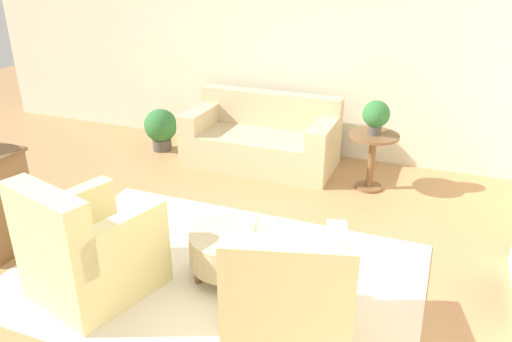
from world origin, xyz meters
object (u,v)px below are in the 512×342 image
at_px(side_table, 372,152).
at_px(potted_plant_floor, 161,127).
at_px(couch, 262,140).
at_px(ottoman_table, 230,248).
at_px(armchair_right, 287,301).
at_px(armchair_left, 87,252).
at_px(potted_plant_on_side_table, 376,115).

bearing_deg(side_table, potted_plant_floor, 176.29).
distance_m(couch, ottoman_table, 2.43).
bearing_deg(armchair_right, armchair_left, 180.00).
xyz_separation_m(couch, armchair_right, (1.30, -2.95, 0.06)).
xyz_separation_m(armchair_right, side_table, (0.10, 2.69, 0.07)).
relative_size(armchair_left, side_table, 1.59).
bearing_deg(potted_plant_on_side_table, armchair_left, -122.25).
distance_m(armchair_left, ottoman_table, 1.10).
bearing_deg(couch, potted_plant_floor, -177.06).
xyz_separation_m(potted_plant_on_side_table, potted_plant_floor, (-2.81, 0.18, -0.55)).
height_order(couch, armchair_left, armchair_left).
relative_size(ottoman_table, potted_plant_on_side_table, 1.76).
bearing_deg(side_table, ottoman_table, -110.55).
bearing_deg(couch, potted_plant_on_side_table, -10.34).
distance_m(side_table, potted_plant_floor, 2.82).
xyz_separation_m(ottoman_table, potted_plant_on_side_table, (0.78, 2.09, 0.60)).
height_order(couch, potted_plant_floor, couch).
relative_size(couch, potted_plant_on_side_table, 4.93).
bearing_deg(couch, armchair_right, -66.24).
relative_size(armchair_right, side_table, 1.59).
bearing_deg(potted_plant_on_side_table, ottoman_table, -110.55).
distance_m(side_table, potted_plant_on_side_table, 0.42).
xyz_separation_m(armchair_left, ottoman_table, (0.91, 0.60, -0.11)).
bearing_deg(ottoman_table, couch, 104.62).
bearing_deg(armchair_left, potted_plant_on_side_table, 57.75).
distance_m(ottoman_table, potted_plant_floor, 3.05).
xyz_separation_m(ottoman_table, side_table, (0.78, 2.09, 0.18)).
height_order(couch, ottoman_table, couch).
bearing_deg(ottoman_table, armchair_right, -41.19).
bearing_deg(potted_plant_floor, armchair_right, -46.66).
height_order(armchair_left, potted_plant_floor, armchair_left).
bearing_deg(potted_plant_floor, armchair_left, -68.84).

